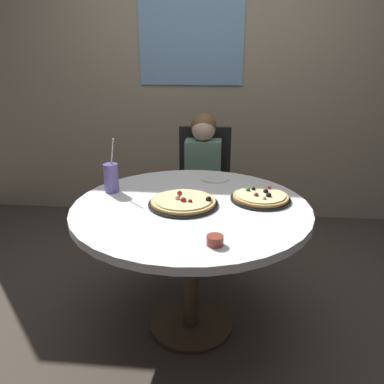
{
  "coord_description": "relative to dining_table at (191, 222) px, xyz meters",
  "views": [
    {
      "loc": [
        0.18,
        -1.8,
        1.49
      ],
      "look_at": [
        0.0,
        0.05,
        0.8
      ],
      "focal_mm": 35.54,
      "sensor_mm": 36.0,
      "label": 1
    }
  ],
  "objects": [
    {
      "name": "ground_plane",
      "position": [
        0.0,
        0.0,
        -0.65
      ],
      "size": [
        8.0,
        8.0,
        0.0
      ],
      "primitive_type": "plane",
      "color": "#4C4238"
    },
    {
      "name": "wall_with_window",
      "position": [
        -0.0,
        1.7,
        0.8
      ],
      "size": [
        5.2,
        0.14,
        2.9
      ],
      "color": "tan",
      "rests_on": "ground_plane"
    },
    {
      "name": "dining_table",
      "position": [
        0.0,
        0.0,
        0.0
      ],
      "size": [
        1.22,
        1.22,
        0.75
      ],
      "color": "white",
      "rests_on": "ground_plane"
    },
    {
      "name": "chair_wooden",
      "position": [
        -0.0,
        1.0,
        -0.12
      ],
      "size": [
        0.41,
        0.41,
        0.95
      ],
      "color": "black",
      "rests_on": "ground_plane"
    },
    {
      "name": "diner_child",
      "position": [
        0.0,
        0.81,
        -0.17
      ],
      "size": [
        0.26,
        0.41,
        1.08
      ],
      "color": "#3F4766",
      "rests_on": "ground_plane"
    },
    {
      "name": "pizza_veggie",
      "position": [
        -0.04,
        -0.01,
        0.11
      ],
      "size": [
        0.36,
        0.36,
        0.05
      ],
      "color": "black",
      "rests_on": "dining_table"
    },
    {
      "name": "pizza_cheese",
      "position": [
        0.36,
        0.1,
        0.11
      ],
      "size": [
        0.32,
        0.32,
        0.05
      ],
      "color": "black",
      "rests_on": "dining_table"
    },
    {
      "name": "soda_cup",
      "position": [
        -0.46,
        0.15,
        0.18
      ],
      "size": [
        0.08,
        0.08,
        0.31
      ],
      "color": "#6659A5",
      "rests_on": "dining_table"
    },
    {
      "name": "sauce_bowl",
      "position": [
        0.14,
        -0.42,
        0.12
      ],
      "size": [
        0.07,
        0.07,
        0.04
      ],
      "primitive_type": "cylinder",
      "color": "brown",
      "rests_on": "dining_table"
    },
    {
      "name": "plate_small",
      "position": [
        0.1,
        0.43,
        0.1
      ],
      "size": [
        0.18,
        0.18,
        0.01
      ],
      "primitive_type": "cylinder",
      "color": "white",
      "rests_on": "dining_table"
    }
  ]
}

